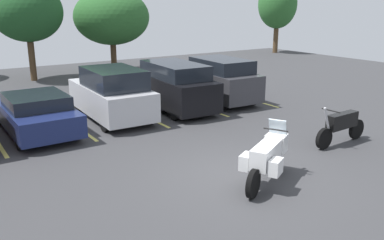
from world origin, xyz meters
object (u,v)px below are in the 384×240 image
Objects in this scene: motorcycle_second at (341,125)px; car_navy at (35,112)px; car_silver at (112,94)px; motorcycle_touring at (268,156)px; car_black at (173,86)px; car_charcoal at (217,80)px.

motorcycle_second is 9.89m from car_navy.
motorcycle_touring is at bearing -83.48° from car_silver.
motorcycle_touring is 3.95m from motorcycle_second.
car_silver is at bearing 96.52° from motorcycle_touring.
motorcycle_touring is 7.69m from car_black.
car_charcoal is (0.33, 6.76, 0.36)m from motorcycle_second.
car_charcoal is at bearing 87.19° from motorcycle_second.
car_silver is at bearing 2.27° from car_navy.
car_charcoal is (4.19, 7.60, 0.27)m from motorcycle_touring.
car_silver is (2.79, 0.11, 0.27)m from car_navy.
car_navy is at bearing 139.30° from motorcycle_second.
car_silver reaches higher than car_black.
car_black is (2.68, 0.06, 0.01)m from car_silver.
motorcycle_touring is at bearing -103.84° from car_black.
car_silver reaches higher than car_charcoal.
car_silver is at bearing -178.66° from car_black.
car_navy is (-7.50, 6.45, 0.08)m from motorcycle_second.
car_charcoal reaches higher than motorcycle_second.
motorcycle_touring is 8.69m from car_charcoal.
motorcycle_touring is 0.45× the size of car_navy.
motorcycle_touring is 0.47× the size of car_charcoal.
car_navy is at bearing -177.73° from car_silver.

